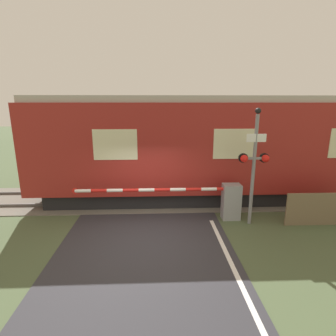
% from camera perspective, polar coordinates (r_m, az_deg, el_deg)
% --- Properties ---
extents(ground_plane, '(80.00, 80.00, 0.00)m').
position_cam_1_polar(ground_plane, '(8.14, -4.73, -14.73)').
color(ground_plane, '#475638').
extents(track_bed, '(36.00, 3.20, 0.13)m').
position_cam_1_polar(track_bed, '(11.10, -4.08, -6.54)').
color(track_bed, '#666056').
rests_on(track_bed, ground_plane).
extents(train, '(15.18, 2.78, 4.16)m').
position_cam_1_polar(train, '(10.90, 12.17, 4.25)').
color(train, black).
rests_on(train, ground_plane).
extents(crossing_barrier, '(5.64, 0.44, 1.24)m').
position_cam_1_polar(crossing_barrier, '(9.16, 10.99, -6.78)').
color(crossing_barrier, gray).
rests_on(crossing_barrier, ground_plane).
extents(signal_post, '(0.97, 0.26, 3.77)m').
position_cam_1_polar(signal_post, '(8.66, 18.26, 1.49)').
color(signal_post, gray).
rests_on(signal_post, ground_plane).
extents(roadside_fence, '(2.68, 0.06, 1.10)m').
position_cam_1_polar(roadside_fence, '(10.05, 31.21, -7.65)').
color(roadside_fence, '#726047').
rests_on(roadside_fence, ground_plane).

